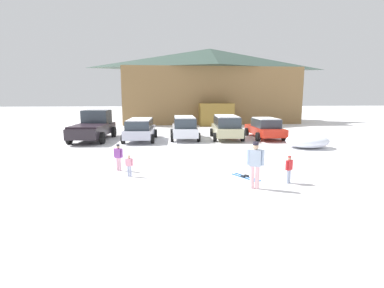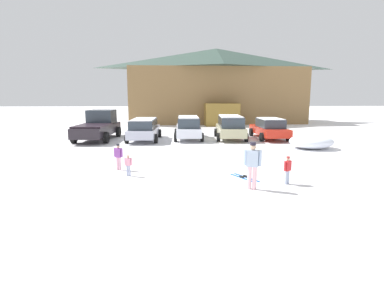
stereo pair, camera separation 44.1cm
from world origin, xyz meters
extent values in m
plane|color=white|center=(0.00, 0.00, 0.00)|extent=(160.00, 160.00, 0.00)
cube|color=olive|center=(4.23, 28.58, 3.19)|extent=(20.29, 8.19, 6.38)
pyramid|color=#33483E|center=(4.23, 28.58, 7.56)|extent=(20.90, 8.81, 2.35)
cube|color=olive|center=(4.35, 23.83, 1.20)|extent=(3.64, 1.89, 2.40)
cube|color=#B4B7CD|center=(-2.82, 13.73, 0.62)|extent=(1.99, 4.72, 0.59)
cube|color=#2D3842|center=(-2.82, 13.64, 1.21)|extent=(1.73, 3.59, 0.60)
cube|color=white|center=(-2.82, 13.64, 1.54)|extent=(1.62, 3.41, 0.06)
cylinder|color=black|center=(-3.78, 15.21, 0.32)|extent=(0.24, 0.65, 0.64)
cylinder|color=black|center=(-1.78, 15.15, 0.32)|extent=(0.24, 0.65, 0.64)
cylinder|color=black|center=(-3.86, 12.31, 0.32)|extent=(0.24, 0.65, 0.64)
cylinder|color=black|center=(-1.86, 12.26, 0.32)|extent=(0.24, 0.65, 0.64)
cube|color=white|center=(0.43, 14.24, 0.64)|extent=(1.76, 4.45, 0.63)
cube|color=#2D3842|center=(0.43, 14.15, 1.29)|extent=(1.55, 3.38, 0.67)
cube|color=white|center=(0.43, 14.15, 1.66)|extent=(1.44, 3.21, 0.06)
cylinder|color=black|center=(-0.51, 15.62, 0.32)|extent=(0.22, 0.64, 0.64)
cylinder|color=black|center=(1.37, 15.61, 0.32)|extent=(0.22, 0.64, 0.64)
cylinder|color=black|center=(-0.52, 12.86, 0.32)|extent=(0.22, 0.64, 0.64)
cylinder|color=black|center=(1.37, 12.85, 0.32)|extent=(0.22, 0.64, 0.64)
cube|color=#B5B086|center=(3.58, 14.07, 0.64)|extent=(2.07, 4.57, 0.64)
cube|color=#2D3842|center=(3.58, 13.98, 1.33)|extent=(1.79, 3.48, 0.73)
cube|color=white|center=(3.58, 13.98, 1.72)|extent=(1.67, 3.31, 0.06)
cylinder|color=black|center=(2.67, 15.50, 0.32)|extent=(0.25, 0.65, 0.64)
cylinder|color=black|center=(4.64, 15.40, 0.32)|extent=(0.25, 0.65, 0.64)
cylinder|color=black|center=(2.52, 12.73, 0.32)|extent=(0.25, 0.65, 0.64)
cylinder|color=black|center=(4.49, 12.63, 0.32)|extent=(0.25, 0.65, 0.64)
cube|color=red|center=(6.56, 14.17, 0.60)|extent=(1.89, 4.78, 0.56)
cube|color=#2D3842|center=(6.57, 13.94, 1.19)|extent=(1.63, 2.50, 0.63)
cube|color=white|center=(6.57, 13.94, 1.53)|extent=(1.52, 2.37, 0.06)
cylinder|color=black|center=(5.56, 15.63, 0.32)|extent=(0.23, 0.64, 0.64)
cylinder|color=black|center=(7.51, 15.66, 0.32)|extent=(0.23, 0.64, 0.64)
cylinder|color=black|center=(5.62, 12.69, 0.32)|extent=(0.23, 0.64, 0.64)
cylinder|color=black|center=(7.56, 12.72, 0.32)|extent=(0.23, 0.64, 0.64)
cube|color=#252026|center=(-6.27, 14.07, 0.75)|extent=(2.32, 5.73, 0.70)
cube|color=#2D3842|center=(-6.21, 15.19, 1.62)|extent=(1.96, 1.90, 1.05)
cube|color=#2A1E28|center=(-6.32, 13.08, 1.16)|extent=(2.19, 3.20, 0.12)
cylinder|color=black|center=(-7.29, 15.81, 0.40)|extent=(0.30, 0.81, 0.80)
cylinder|color=black|center=(-5.08, 15.70, 0.40)|extent=(0.30, 0.81, 0.80)
cylinder|color=black|center=(-7.46, 12.43, 0.40)|extent=(0.30, 0.81, 0.80)
cylinder|color=black|center=(-5.25, 12.32, 0.40)|extent=(0.30, 0.81, 0.80)
cylinder|color=beige|center=(2.19, 1.94, 0.41)|extent=(0.15, 0.15, 0.82)
cylinder|color=beige|center=(2.36, 1.88, 0.41)|extent=(0.15, 0.15, 0.82)
cube|color=#A5B8D2|center=(2.27, 1.91, 1.11)|extent=(0.46, 0.36, 0.58)
cylinder|color=#A5B8D2|center=(2.03, 1.99, 1.12)|extent=(0.11, 0.11, 0.55)
cylinder|color=#A5B8D2|center=(2.51, 1.82, 1.12)|extent=(0.11, 0.11, 0.55)
sphere|color=tan|center=(2.27, 1.91, 1.50)|extent=(0.21, 0.21, 0.21)
cylinder|color=#25202F|center=(2.27, 1.91, 1.62)|extent=(0.20, 0.20, 0.10)
cylinder|color=#A3B1CB|center=(3.68, 2.41, 0.26)|extent=(0.09, 0.09, 0.51)
cylinder|color=#A3B1CB|center=(3.78, 2.48, 0.26)|extent=(0.09, 0.09, 0.51)
cube|color=red|center=(3.73, 2.44, 0.70)|extent=(0.29, 0.27, 0.36)
cylinder|color=red|center=(3.60, 2.35, 0.71)|extent=(0.07, 0.07, 0.35)
cylinder|color=red|center=(3.86, 2.54, 0.71)|extent=(0.07, 0.07, 0.35)
sphere|color=tan|center=(3.73, 2.44, 0.94)|extent=(0.13, 0.13, 0.13)
cylinder|color=#B83836|center=(3.73, 2.44, 1.02)|extent=(0.13, 0.13, 0.06)
cylinder|color=#A0AACB|center=(-2.39, 3.85, 0.22)|extent=(0.08, 0.08, 0.44)
cylinder|color=#A0AACB|center=(-2.30, 3.83, 0.22)|extent=(0.08, 0.08, 0.44)
cube|color=pink|center=(-2.34, 3.84, 0.59)|extent=(0.24, 0.17, 0.31)
cylinder|color=pink|center=(-2.48, 3.87, 0.60)|extent=(0.06, 0.06, 0.29)
cylinder|color=pink|center=(-2.21, 3.81, 0.60)|extent=(0.06, 0.06, 0.29)
sphere|color=tan|center=(-2.34, 3.84, 0.81)|extent=(0.11, 0.11, 0.11)
cylinder|color=beige|center=(-2.34, 3.84, 0.87)|extent=(0.11, 0.11, 0.05)
cylinder|color=#EAB0C7|center=(-2.88, 4.85, 0.29)|extent=(0.10, 0.10, 0.57)
cylinder|color=#EAB0C7|center=(-3.00, 4.89, 0.29)|extent=(0.10, 0.10, 0.57)
cube|color=purple|center=(-2.94, 4.87, 0.77)|extent=(0.32, 0.26, 0.40)
cylinder|color=purple|center=(-2.77, 4.80, 0.78)|extent=(0.08, 0.08, 0.38)
cylinder|color=purple|center=(-3.11, 4.93, 0.78)|extent=(0.08, 0.08, 0.38)
sphere|color=tan|center=(-2.94, 4.87, 1.05)|extent=(0.15, 0.15, 0.15)
cylinder|color=#22242F|center=(-2.94, 4.87, 1.13)|extent=(0.14, 0.14, 0.07)
cube|color=blue|center=(2.42, 3.38, 0.01)|extent=(0.79, 1.28, 0.02)
cube|color=black|center=(2.39, 3.42, 0.05)|extent=(0.17, 0.21, 0.06)
cube|color=blue|center=(2.24, 3.28, 0.01)|extent=(0.79, 1.28, 0.02)
cube|color=black|center=(2.22, 3.32, 0.05)|extent=(0.17, 0.21, 0.06)
ellipsoid|color=white|center=(7.90, 9.78, 0.44)|extent=(2.69, 2.15, 0.88)
camera|label=1|loc=(-0.71, -8.11, 3.27)|focal=28.00mm
camera|label=2|loc=(-0.27, -8.14, 3.27)|focal=28.00mm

